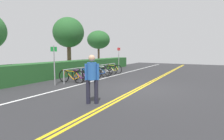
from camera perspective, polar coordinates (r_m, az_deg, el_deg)
The scene contains 19 objects.
ground_plane at distance 8.65m, azimuth 8.91°, elevation -6.02°, with size 36.99×13.64×0.05m, color #2B2B2D.
centre_line_yellow_inner at distance 8.62m, azimuth 9.41°, elevation -5.89°, with size 33.29×0.10×0.00m, color gold.
centre_line_yellow_outer at distance 8.68m, azimuth 8.41°, elevation -5.80°, with size 33.29×0.10×0.00m, color gold.
bike_lane_stripe_white at distance 10.14m, azimuth -8.08°, elevation -4.06°, with size 33.29×0.12×0.00m, color white.
bike_rack at distance 12.16m, azimuth -5.62°, elevation 0.50°, with size 5.98×0.05×0.80m.
bicycle_0 at distance 10.26m, azimuth -13.06°, elevation -2.04°, with size 0.46×1.82×0.76m.
bicycle_1 at distance 10.71m, azimuth -10.40°, elevation -1.85°, with size 0.56×1.64×0.68m.
bicycle_2 at distance 11.30m, azimuth -7.93°, elevation -1.39°, with size 0.46×1.72×0.69m.
bicycle_3 at distance 11.96m, azimuth -6.84°, elevation -0.95°, with size 0.46×1.72×0.69m.
bicycle_4 at distance 12.37m, azimuth -4.50°, elevation -0.68°, with size 0.46×1.73×0.69m.
bicycle_5 at distance 13.06m, azimuth -3.14°, elevation -0.19°, with size 0.46×1.73×0.75m.
bicycle_6 at distance 13.68m, azimuth -1.70°, elevation -0.01°, with size 0.63×1.62×0.69m.
bicycle_7 at distance 14.32m, azimuth 0.24°, elevation 0.36°, with size 0.46×1.72×0.74m.
pedestrian at distance 5.95m, azimuth -6.52°, elevation -1.91°, with size 0.32×0.43×1.67m.
sign_post_near at distance 9.56m, azimuth -18.27°, elevation 2.64°, with size 0.36×0.10×2.07m.
sign_post_far at distance 15.68m, azimuth 2.21°, elevation 4.35°, with size 0.36×0.10×2.15m.
hedge_backdrop at distance 14.71m, azimuth -9.59°, elevation 1.14°, with size 14.93×1.24×1.06m, color #235626.
tree_mid at distance 14.94m, azimuth -13.93°, elevation 11.64°, with size 2.49×2.49×4.50m.
tree_far_right at distance 20.28m, azimuth -4.40°, elevation 9.73°, with size 2.58×2.58×4.11m.
Camera 1 is at (-7.96, -2.87, 1.78)m, focal length 28.14 mm.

